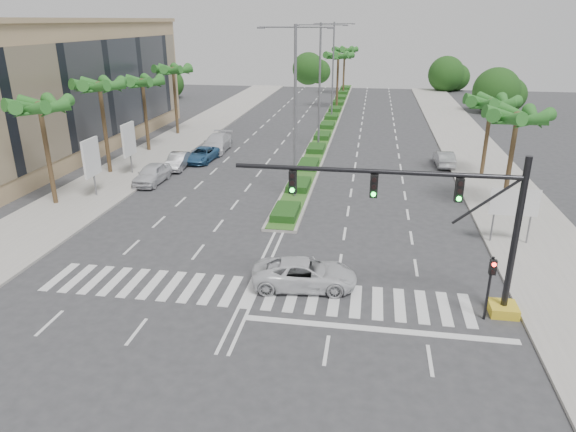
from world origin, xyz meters
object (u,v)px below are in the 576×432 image
car_right (444,159)px  car_parked_b (178,161)px  car_parked_c (202,155)px  car_parked_d (217,143)px  car_parked_a (152,174)px  car_crossing (305,274)px

car_right → car_parked_b: bearing=8.9°
car_parked_b → car_right: size_ratio=1.00×
car_parked_b → car_parked_c: bearing=58.7°
car_parked_c → car_parked_d: size_ratio=0.82×
car_parked_a → car_parked_b: (0.47, 4.49, -0.09)m
car_parked_c → car_crossing: bearing=-56.5°
car_parked_d → car_crossing: (12.28, -26.12, -0.11)m
car_parked_c → car_crossing: size_ratio=0.91×
car_parked_a → car_parked_b: size_ratio=1.10×
car_parked_b → car_crossing: (13.79, -19.40, 0.03)m
car_crossing → car_parked_c: bearing=23.7°
car_parked_b → car_crossing: car_crossing is taller
car_parked_a → car_parked_d: bearing=81.0°
car_parked_a → car_parked_b: 4.51m
car_parked_a → car_crossing: car_parked_a is taller
car_parked_c → car_parked_d: 4.10m
car_parked_a → car_crossing: size_ratio=0.89×
car_parked_d → car_crossing: 28.86m
car_parked_a → car_parked_c: size_ratio=0.99×
car_parked_c → car_parked_d: car_parked_d is taller
car_parked_c → car_right: bearing=9.2°
car_parked_c → car_right: size_ratio=1.12×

